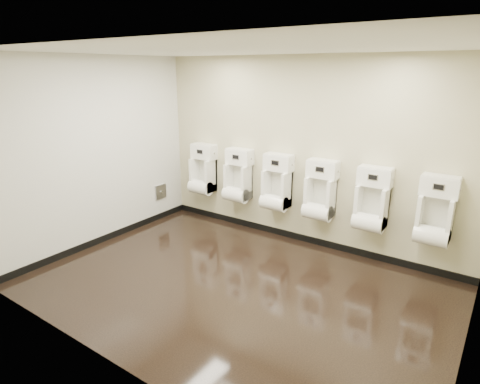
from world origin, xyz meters
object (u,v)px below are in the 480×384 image
Objects in this scene: access_panel at (161,192)px; urinal_0 at (203,173)px; urinal_3 at (320,194)px; urinal_5 at (435,216)px; urinal_1 at (238,179)px; urinal_4 at (371,204)px; urinal_2 at (276,186)px.

urinal_0 reaches higher than access_panel.
urinal_0 is 2.20m from urinal_3.
urinal_3 and urinal_5 have the same top height.
urinal_0 is 1.00× the size of urinal_1.
urinal_5 is at bearing 0.00° from urinal_0.
urinal_1 is at bearing 180.00° from urinal_4.
urinal_0 and urinal_1 have the same top height.
urinal_2 is at bearing 10.56° from access_panel.
access_panel is 2.91m from urinal_3.
urinal_3 is 1.00× the size of urinal_4.
urinal_2 is 1.00× the size of urinal_5.
access_panel is 0.29× the size of urinal_5.
urinal_1 is 1.45m from urinal_3.
urinal_4 is at bearing 0.00° from urinal_3.
urinal_1 is 1.00× the size of urinal_5.
urinal_4 is at bearing 0.00° from urinal_2.
urinal_2 is (1.48, 0.00, 0.00)m from urinal_0.
access_panel is at bearing -169.44° from urinal_2.
urinal_5 is at bearing 0.00° from urinal_4.
urinal_1 is (0.75, 0.00, 0.00)m from urinal_0.
urinal_3 is 0.75m from urinal_4.
urinal_4 is 1.00× the size of urinal_5.
urinal_3 is (2.86, 0.40, 0.36)m from access_panel.
urinal_3 reaches higher than access_panel.
urinal_0 is 1.00× the size of urinal_3.
access_panel is 1.51m from urinal_1.
urinal_0 is 2.95m from urinal_4.
urinal_2 is at bearing 180.00° from urinal_5.
urinal_5 is at bearing 0.00° from urinal_3.
urinal_0 is (0.66, 0.40, 0.36)m from access_panel.
access_panel is 0.29× the size of urinal_1.
access_panel is at bearing -164.21° from urinal_1.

